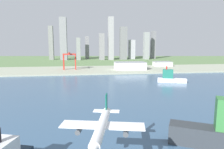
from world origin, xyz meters
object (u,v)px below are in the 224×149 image
object	(u,v)px
warehouse_main	(130,66)
warehouse_annex	(162,64)
airplane_landing	(102,126)
ferry_boat	(170,78)
port_crane_red	(69,57)

from	to	relation	value
warehouse_main	warehouse_annex	distance (m)	112.33
airplane_landing	ferry_boat	distance (m)	242.34
ferry_boat	port_crane_red	bearing A→B (deg)	134.95
ferry_boat	warehouse_main	xyz separation A→B (m)	(-28.68, 146.05, 3.53)
warehouse_main	port_crane_red	bearing A→B (deg)	173.93
port_crane_red	warehouse_annex	bearing A→B (deg)	10.49
port_crane_red	warehouse_main	distance (m)	133.15
warehouse_annex	warehouse_main	bearing A→B (deg)	-149.97
airplane_landing	port_crane_red	distance (m)	370.67
airplane_landing	warehouse_main	world-z (taller)	airplane_landing
ferry_boat	port_crane_red	size ratio (longest dim) A/B	1.13
ferry_boat	warehouse_main	size ratio (longest dim) A/B	0.63
ferry_boat	warehouse_main	distance (m)	148.88
warehouse_main	airplane_landing	bearing A→B (deg)	-104.72
airplane_landing	warehouse_annex	world-z (taller)	airplane_landing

